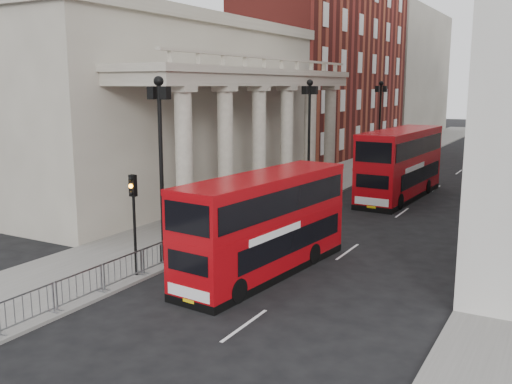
% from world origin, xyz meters
% --- Properties ---
extents(ground, '(260.00, 260.00, 0.00)m').
position_xyz_m(ground, '(0.00, 0.00, 0.00)').
color(ground, black).
rests_on(ground, ground).
extents(sidewalk_west, '(6.00, 140.00, 0.12)m').
position_xyz_m(sidewalk_west, '(-3.00, 30.00, 0.06)').
color(sidewalk_west, slate).
rests_on(sidewalk_west, ground).
extents(kerb, '(0.20, 140.00, 0.14)m').
position_xyz_m(kerb, '(-0.05, 30.00, 0.07)').
color(kerb, slate).
rests_on(kerb, ground).
extents(portico_building, '(9.00, 28.00, 12.00)m').
position_xyz_m(portico_building, '(-10.50, 18.00, 6.00)').
color(portico_building, gray).
rests_on(portico_building, ground).
extents(brick_building, '(9.00, 32.00, 22.00)m').
position_xyz_m(brick_building, '(-10.50, 48.00, 11.00)').
color(brick_building, maroon).
rests_on(brick_building, ground).
extents(west_building_far, '(9.00, 30.00, 20.00)m').
position_xyz_m(west_building_far, '(-10.50, 80.00, 10.00)').
color(west_building_far, gray).
rests_on(west_building_far, ground).
extents(lamp_post_south, '(1.05, 0.44, 8.32)m').
position_xyz_m(lamp_post_south, '(-0.60, 4.00, 4.91)').
color(lamp_post_south, black).
rests_on(lamp_post_south, sidewalk_west).
extents(lamp_post_mid, '(1.05, 0.44, 8.32)m').
position_xyz_m(lamp_post_mid, '(-0.60, 20.00, 4.91)').
color(lamp_post_mid, black).
rests_on(lamp_post_mid, sidewalk_west).
extents(lamp_post_north, '(1.05, 0.44, 8.32)m').
position_xyz_m(lamp_post_north, '(-0.60, 36.00, 4.91)').
color(lamp_post_north, black).
rests_on(lamp_post_north, sidewalk_west).
extents(traffic_light, '(0.28, 0.33, 4.30)m').
position_xyz_m(traffic_light, '(-0.50, 1.98, 3.11)').
color(traffic_light, black).
rests_on(traffic_light, sidewalk_west).
extents(crowd_barriers, '(0.50, 18.75, 1.10)m').
position_xyz_m(crowd_barriers, '(-0.35, 2.23, 0.67)').
color(crowd_barriers, gray).
rests_on(crowd_barriers, sidewalk_west).
extents(bus_near, '(3.37, 10.20, 4.32)m').
position_xyz_m(bus_near, '(3.96, 5.21, 2.26)').
color(bus_near, '#9C070D').
rests_on(bus_near, ground).
extents(bus_far, '(3.28, 11.56, 4.94)m').
position_xyz_m(bus_far, '(4.48, 24.84, 2.58)').
color(bus_far, '#AF080E').
rests_on(bus_far, ground).
extents(pedestrian_a, '(0.74, 0.65, 1.70)m').
position_xyz_m(pedestrian_a, '(-4.28, 17.03, 0.97)').
color(pedestrian_a, black).
rests_on(pedestrian_a, sidewalk_west).
extents(pedestrian_b, '(1.04, 0.94, 1.75)m').
position_xyz_m(pedestrian_b, '(-3.66, 16.35, 0.99)').
color(pedestrian_b, black).
rests_on(pedestrian_b, sidewalk_west).
extents(pedestrian_c, '(1.02, 0.79, 1.86)m').
position_xyz_m(pedestrian_c, '(-1.69, 18.61, 1.05)').
color(pedestrian_c, black).
rests_on(pedestrian_c, sidewalk_west).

